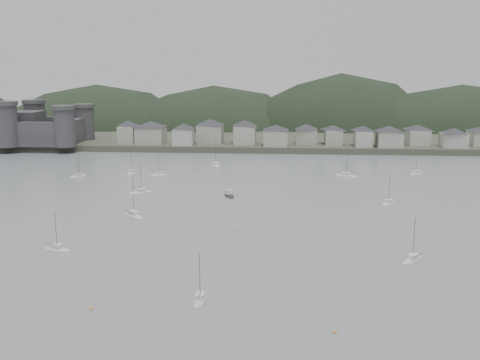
{
  "coord_description": "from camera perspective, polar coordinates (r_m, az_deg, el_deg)",
  "views": [
    {
      "loc": [
        12.74,
        -95.32,
        40.14
      ],
      "look_at": [
        0.0,
        75.0,
        6.0
      ],
      "focal_mm": 41.65,
      "sensor_mm": 36.0,
      "label": 1
    }
  ],
  "objects": [
    {
      "name": "motor_launch_far",
      "position": [
        178.68,
        -1.12,
        -1.58
      ],
      "size": [
        4.83,
        7.4,
        3.68
      ],
      "rotation": [
        0.0,
        0.0,
        3.51
      ],
      "color": "black",
      "rests_on": "ground"
    },
    {
      "name": "ground",
      "position": [
        104.21,
        -3.14,
        -11.37
      ],
      "size": [
        900.0,
        900.0,
        0.0
      ],
      "primitive_type": "plane",
      "color": "slate",
      "rests_on": "ground"
    },
    {
      "name": "far_shore_land",
      "position": [
        392.43,
        2.41,
        5.64
      ],
      "size": [
        900.0,
        250.0,
        3.0
      ],
      "primitive_type": "cube",
      "color": "#383D2D",
      "rests_on": "ground"
    },
    {
      "name": "mooring_buoys",
      "position": [
        155.83,
        -3.13,
        -3.58
      ],
      "size": [
        162.03,
        136.65,
        0.7
      ],
      "color": "gold",
      "rests_on": "ground"
    },
    {
      "name": "moored_fleet",
      "position": [
        167.63,
        -2.68,
        -2.5
      ],
      "size": [
        257.34,
        161.66,
        12.59
      ],
      "color": "silver",
      "rests_on": "ground"
    },
    {
      "name": "waterfront_town",
      "position": [
        282.97,
        11.98,
        4.67
      ],
      "size": [
        451.48,
        28.46,
        12.92
      ],
      "color": "gray",
      "rests_on": "far_shore_land"
    },
    {
      "name": "forested_ridge",
      "position": [
        368.41,
        3.01,
        3.27
      ],
      "size": [
        851.55,
        103.94,
        102.57
      ],
      "color": "black",
      "rests_on": "ground"
    },
    {
      "name": "castle",
      "position": [
        306.86,
        -21.46,
        5.07
      ],
      "size": [
        66.0,
        43.0,
        20.0
      ],
      "color": "#343436",
      "rests_on": "far_shore_land"
    }
  ]
}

